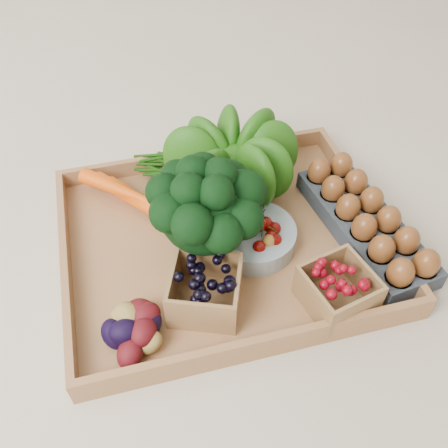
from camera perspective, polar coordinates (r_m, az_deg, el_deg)
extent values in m
plane|color=beige|center=(0.89, 0.00, -2.62)|extent=(4.00, 4.00, 0.00)
cube|color=#A37044|center=(0.88, 0.00, -2.31)|extent=(0.55, 0.45, 0.01)
sphere|color=#1B460A|center=(0.92, 0.97, 7.80)|extent=(0.16, 0.16, 0.16)
cylinder|color=#8C9EA5|center=(0.86, 3.44, -1.49)|extent=(0.14, 0.14, 0.04)
cube|color=#333942|center=(0.91, 15.73, -0.21)|extent=(0.14, 0.32, 0.04)
cube|color=black|center=(0.77, -2.14, -7.51)|extent=(0.14, 0.14, 0.07)
cube|color=maroon|center=(0.79, 12.87, -7.34)|extent=(0.12, 0.12, 0.07)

